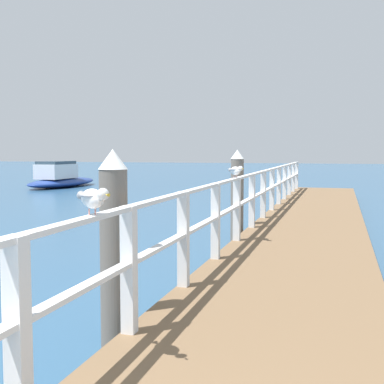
{
  "coord_description": "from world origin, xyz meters",
  "views": [
    {
      "loc": [
        0.66,
        -0.08,
        1.99
      ],
      "look_at": [
        -2.56,
        11.08,
        1.05
      ],
      "focal_mm": 48.28,
      "sensor_mm": 36.0,
      "label": 1
    }
  ],
  "objects_px": {
    "seagull_background": "(236,170)",
    "boat_2": "(60,178)",
    "dock_piling_near": "(114,249)",
    "dock_piling_far": "(237,195)",
    "seagull_foreground": "(93,197)"
  },
  "relations": [
    {
      "from": "seagull_background",
      "to": "boat_2",
      "type": "relative_size",
      "value": 0.07
    },
    {
      "from": "dock_piling_near",
      "to": "dock_piling_far",
      "type": "height_order",
      "value": "same"
    },
    {
      "from": "dock_piling_near",
      "to": "boat_2",
      "type": "height_order",
      "value": "dock_piling_near"
    },
    {
      "from": "dock_piling_near",
      "to": "dock_piling_far",
      "type": "bearing_deg",
      "value": 90.0
    },
    {
      "from": "seagull_foreground",
      "to": "boat_2",
      "type": "distance_m",
      "value": 24.97
    },
    {
      "from": "dock_piling_far",
      "to": "seagull_background",
      "type": "relative_size",
      "value": 5.07
    },
    {
      "from": "dock_piling_far",
      "to": "seagull_foreground",
      "type": "relative_size",
      "value": 4.97
    },
    {
      "from": "dock_piling_near",
      "to": "boat_2",
      "type": "bearing_deg",
      "value": 121.63
    },
    {
      "from": "boat_2",
      "to": "dock_piling_far",
      "type": "bearing_deg",
      "value": 134.28
    },
    {
      "from": "dock_piling_near",
      "to": "seagull_foreground",
      "type": "distance_m",
      "value": 1.4
    },
    {
      "from": "seagull_background",
      "to": "boat_2",
      "type": "height_order",
      "value": "seagull_background"
    },
    {
      "from": "dock_piling_far",
      "to": "seagull_foreground",
      "type": "xyz_separation_m",
      "value": [
        0.39,
        -7.58,
        0.63
      ]
    },
    {
      "from": "dock_piling_far",
      "to": "boat_2",
      "type": "xyz_separation_m",
      "value": [
        -12.44,
        13.81,
        -0.54
      ]
    },
    {
      "from": "dock_piling_near",
      "to": "dock_piling_far",
      "type": "relative_size",
      "value": 1.0
    },
    {
      "from": "dock_piling_near",
      "to": "seagull_foreground",
      "type": "relative_size",
      "value": 4.97
    }
  ]
}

